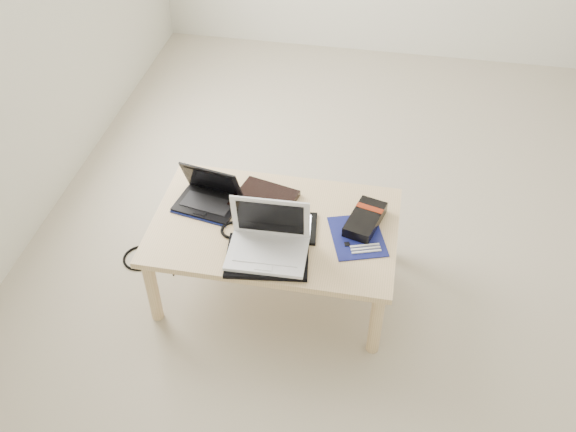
% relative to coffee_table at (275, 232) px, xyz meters
% --- Properties ---
extents(ground, '(4.00, 4.00, 0.00)m').
position_rel_coffee_table_xyz_m(ground, '(0.67, 0.45, -0.35)').
color(ground, '#B3A891').
rests_on(ground, ground).
extents(coffee_table, '(1.10, 0.70, 0.40)m').
position_rel_coffee_table_xyz_m(coffee_table, '(0.00, 0.00, 0.00)').
color(coffee_table, '#E3BB88').
rests_on(coffee_table, ground).
extents(book, '(0.32, 0.28, 0.03)m').
position_rel_coffee_table_xyz_m(book, '(-0.08, 0.14, 0.06)').
color(book, black).
rests_on(book, coffee_table).
extents(netbook, '(0.31, 0.25, 0.20)m').
position_rel_coffee_table_xyz_m(netbook, '(-0.33, 0.08, 0.09)').
color(netbook, black).
rests_on(netbook, coffee_table).
extents(tablet, '(0.29, 0.23, 0.01)m').
position_rel_coffee_table_xyz_m(tablet, '(0.06, -0.02, 0.06)').
color(tablet, black).
rests_on(tablet, coffee_table).
extents(remote, '(0.05, 0.21, 0.02)m').
position_rel_coffee_table_xyz_m(remote, '(0.08, 0.01, 0.06)').
color(remote, '#B1B2B6').
rests_on(remote, coffee_table).
extents(neoprene_sleeve, '(0.38, 0.30, 0.02)m').
position_rel_coffee_table_xyz_m(neoprene_sleeve, '(0.01, -0.21, 0.06)').
color(neoprene_sleeve, black).
rests_on(neoprene_sleeve, coffee_table).
extents(white_laptop, '(0.34, 0.25, 0.24)m').
position_rel_coffee_table_xyz_m(white_laptop, '(0.01, -0.18, 0.12)').
color(white_laptop, white).
rests_on(white_laptop, neoprene_sleeve).
extents(motherboard, '(0.30, 0.33, 0.01)m').
position_rel_coffee_table_xyz_m(motherboard, '(0.38, -0.01, 0.05)').
color(motherboard, '#0C144E').
rests_on(motherboard, coffee_table).
extents(gpu_box, '(0.18, 0.27, 0.05)m').
position_rel_coffee_table_xyz_m(gpu_box, '(0.40, 0.07, 0.08)').
color(gpu_box, black).
rests_on(gpu_box, coffee_table).
extents(cable_coil, '(0.14, 0.14, 0.01)m').
position_rel_coffee_table_xyz_m(cable_coil, '(-0.17, -0.08, 0.06)').
color(cable_coil, black).
rests_on(cable_coil, coffee_table).
extents(floor_cable_coil, '(0.18, 0.18, 0.01)m').
position_rel_coffee_table_xyz_m(floor_cable_coil, '(-0.71, 0.04, -0.35)').
color(floor_cable_coil, black).
rests_on(floor_cable_coil, ground).
extents(floor_cable_trail, '(0.15, 0.33, 0.01)m').
position_rel_coffee_table_xyz_m(floor_cable_trail, '(-0.58, 0.12, -0.35)').
color(floor_cable_trail, black).
rests_on(floor_cable_trail, ground).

